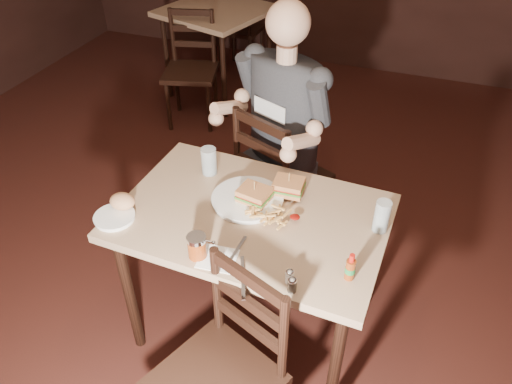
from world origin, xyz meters
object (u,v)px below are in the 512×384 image
(dinner_plate, at_px, (247,200))
(syrup_dispenser, at_px, (197,246))
(chair_near, at_px, (215,382))
(bg_chair_far, at_px, (241,28))
(hot_sauce, at_px, (351,267))
(glass_left, at_px, (209,161))
(main_table, at_px, (252,230))
(chair_far, at_px, (283,178))
(glass_right, at_px, (382,216))
(bg_chair_near, at_px, (190,72))
(diner, at_px, (280,101))
(bg_table, at_px, (217,19))
(side_plate, at_px, (115,218))

(dinner_plate, distance_m, syrup_dispenser, 0.38)
(chair_near, distance_m, dinner_plate, 0.75)
(bg_chair_far, relative_size, hot_sauce, 7.05)
(bg_chair_far, xyz_separation_m, syrup_dispenser, (1.09, -3.21, 0.41))
(chair_near, xyz_separation_m, glass_left, (-0.36, 0.79, 0.39))
(main_table, relative_size, chair_far, 1.25)
(syrup_dispenser, bearing_deg, chair_far, 90.44)
(hot_sauce, distance_m, syrup_dispenser, 0.57)
(hot_sauce, bearing_deg, glass_right, 78.36)
(chair_far, distance_m, bg_chair_near, 1.59)
(chair_far, xyz_separation_m, diner, (-0.02, -0.05, 0.50))
(bg_table, bearing_deg, chair_far, -55.92)
(diner, relative_size, glass_right, 6.89)
(diner, xyz_separation_m, side_plate, (-0.43, -0.88, -0.18))
(bg_table, xyz_separation_m, bg_chair_near, (0.00, -0.55, -0.24))
(dinner_plate, xyz_separation_m, hot_sauce, (0.50, -0.28, 0.05))
(chair_far, bearing_deg, syrup_dispenser, 110.92)
(main_table, bearing_deg, bg_chair_near, 123.52)
(bg_chair_far, relative_size, bg_chair_near, 0.94)
(syrup_dispenser, bearing_deg, glass_right, 34.07)
(bg_chair_near, relative_size, glass_left, 6.73)
(chair_far, relative_size, dinner_plate, 3.03)
(bg_chair_far, xyz_separation_m, side_plate, (0.68, -3.14, 0.36))
(hot_sauce, bearing_deg, glass_left, 150.40)
(glass_right, bearing_deg, main_table, -170.52)
(bg_chair_far, bearing_deg, bg_table, 91.92)
(dinner_plate, distance_m, hot_sauce, 0.58)
(hot_sauce, bearing_deg, chair_near, -135.97)
(chair_near, relative_size, bg_chair_far, 1.07)
(glass_left, xyz_separation_m, syrup_dispenser, (0.18, -0.51, -0.02))
(bg_chair_near, bearing_deg, dinner_plate, -71.37)
(main_table, xyz_separation_m, glass_left, (-0.29, 0.21, 0.15))
(bg_chair_far, distance_m, syrup_dispenser, 3.42)
(glass_left, height_order, syrup_dispenser, glass_left)
(chair_near, distance_m, hot_sauce, 0.66)
(chair_far, xyz_separation_m, bg_chair_far, (-1.13, 2.22, -0.04))
(bg_chair_near, relative_size, diner, 0.90)
(chair_far, bearing_deg, glass_right, 156.92)
(chair_near, height_order, glass_left, glass_left)
(main_table, height_order, diner, diner)
(bg_chair_near, xyz_separation_m, hot_sauce, (1.66, -2.03, 0.39))
(chair_near, bearing_deg, chair_far, 118.70)
(main_table, relative_size, hot_sauce, 9.77)
(bg_chair_far, height_order, dinner_plate, bg_chair_far)
(chair_near, relative_size, diner, 0.91)
(glass_left, bearing_deg, bg_chair_far, 108.67)
(glass_left, xyz_separation_m, glass_right, (0.80, -0.12, 0.01))
(glass_left, relative_size, glass_right, 0.92)
(diner, distance_m, syrup_dispenser, 0.96)
(hot_sauce, height_order, syrup_dispenser, hot_sauce)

